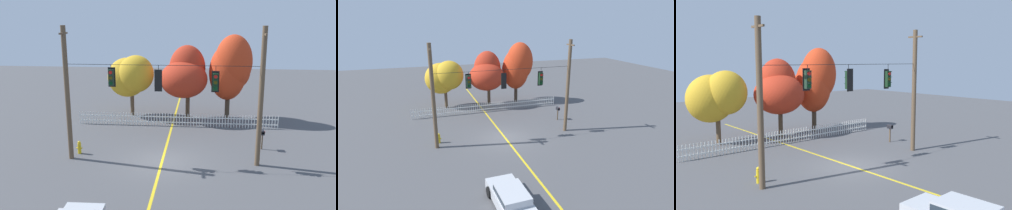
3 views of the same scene
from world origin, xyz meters
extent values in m
plane|color=#4C4C4F|center=(0.00, 0.00, 0.00)|extent=(80.00, 80.00, 0.00)
cube|color=gold|center=(0.00, 0.00, 0.00)|extent=(0.16, 36.00, 0.01)
cylinder|color=brown|center=(-5.58, 0.00, 3.99)|extent=(0.29, 0.29, 7.98)
cylinder|color=brown|center=(5.58, 0.00, 3.99)|extent=(0.29, 0.29, 7.98)
cube|color=brown|center=(-5.58, 0.00, 7.53)|extent=(0.10, 1.10, 0.10)
cube|color=brown|center=(5.58, 0.00, 7.53)|extent=(0.10, 1.10, 0.10)
cylinder|color=black|center=(0.00, 0.00, 5.79)|extent=(10.96, 0.02, 0.02)
cylinder|color=black|center=(-2.91, 0.00, 5.65)|extent=(0.03, 0.03, 0.28)
cube|color=black|center=(-2.91, 0.13, 5.05)|extent=(0.43, 0.02, 1.14)
cube|color=#1E3323|center=(-2.91, 0.00, 5.05)|extent=(0.30, 0.24, 0.92)
cylinder|color=red|center=(-2.91, -0.14, 5.36)|extent=(0.20, 0.03, 0.20)
cube|color=#1E3323|center=(-2.91, -0.18, 5.47)|extent=(0.22, 0.12, 0.06)
cylinder|color=#463B09|center=(-2.91, -0.14, 5.05)|extent=(0.20, 0.03, 0.20)
cube|color=#1E3323|center=(-2.91, -0.18, 5.17)|extent=(0.22, 0.12, 0.06)
cylinder|color=#073513|center=(-2.91, -0.14, 4.75)|extent=(0.20, 0.03, 0.20)
cube|color=#1E3323|center=(-2.91, -0.18, 4.86)|extent=(0.22, 0.12, 0.06)
cylinder|color=black|center=(-0.18, 0.00, 5.62)|extent=(0.03, 0.03, 0.35)
cube|color=black|center=(-0.18, -0.13, 4.94)|extent=(0.43, 0.02, 1.25)
cube|color=black|center=(-0.18, 0.00, 4.94)|extent=(0.30, 0.24, 1.01)
cylinder|color=red|center=(-0.18, 0.14, 5.28)|extent=(0.20, 0.03, 0.20)
cube|color=black|center=(-0.18, 0.18, 5.39)|extent=(0.22, 0.12, 0.06)
cylinder|color=#463B09|center=(-0.18, 0.14, 4.94)|extent=(0.20, 0.03, 0.20)
cube|color=black|center=(-0.18, 0.18, 5.05)|extent=(0.22, 0.12, 0.06)
cylinder|color=#073513|center=(-0.18, 0.14, 4.60)|extent=(0.20, 0.03, 0.20)
cube|color=black|center=(-0.18, 0.18, 4.72)|extent=(0.22, 0.12, 0.06)
cylinder|color=black|center=(3.03, 0.00, 5.58)|extent=(0.03, 0.03, 0.42)
cube|color=black|center=(3.03, 0.13, 4.88)|extent=(0.43, 0.02, 1.21)
cube|color=black|center=(3.03, 0.00, 4.88)|extent=(0.30, 0.24, 0.98)
cylinder|color=red|center=(3.03, -0.14, 5.21)|extent=(0.20, 0.03, 0.20)
cube|color=black|center=(3.03, -0.18, 5.32)|extent=(0.22, 0.12, 0.06)
cylinder|color=#463B09|center=(3.03, -0.14, 4.88)|extent=(0.20, 0.03, 0.20)
cube|color=black|center=(3.03, -0.18, 5.00)|extent=(0.22, 0.12, 0.06)
cylinder|color=#073513|center=(3.03, -0.14, 4.56)|extent=(0.20, 0.03, 0.20)
cube|color=black|center=(3.03, -0.18, 4.67)|extent=(0.22, 0.12, 0.06)
cube|color=silver|center=(-7.24, 7.22, 0.51)|extent=(0.06, 0.04, 1.02)
cube|color=silver|center=(-7.01, 7.22, 0.51)|extent=(0.06, 0.04, 1.02)
cube|color=silver|center=(-6.79, 7.22, 0.51)|extent=(0.06, 0.04, 1.02)
cube|color=silver|center=(-6.56, 7.22, 0.51)|extent=(0.06, 0.04, 1.02)
cube|color=silver|center=(-6.34, 7.22, 0.51)|extent=(0.06, 0.04, 1.02)
cube|color=silver|center=(-6.12, 7.22, 0.51)|extent=(0.06, 0.04, 1.02)
cube|color=silver|center=(-5.89, 7.22, 0.51)|extent=(0.06, 0.04, 1.02)
cube|color=silver|center=(-5.67, 7.22, 0.51)|extent=(0.06, 0.04, 1.02)
cube|color=silver|center=(-5.45, 7.22, 0.51)|extent=(0.06, 0.04, 1.02)
cube|color=silver|center=(-5.22, 7.22, 0.51)|extent=(0.06, 0.04, 1.02)
cube|color=silver|center=(-5.00, 7.22, 0.51)|extent=(0.06, 0.04, 1.02)
cube|color=silver|center=(-4.78, 7.22, 0.51)|extent=(0.06, 0.04, 1.02)
cube|color=silver|center=(-4.55, 7.22, 0.51)|extent=(0.06, 0.04, 1.02)
cube|color=silver|center=(-4.33, 7.22, 0.51)|extent=(0.06, 0.04, 1.02)
cube|color=silver|center=(-4.11, 7.22, 0.51)|extent=(0.06, 0.04, 1.02)
cube|color=silver|center=(-3.88, 7.22, 0.51)|extent=(0.06, 0.04, 1.02)
cube|color=silver|center=(-3.66, 7.22, 0.51)|extent=(0.06, 0.04, 1.02)
cube|color=silver|center=(-3.44, 7.22, 0.51)|extent=(0.06, 0.04, 1.02)
cube|color=silver|center=(-3.21, 7.22, 0.51)|extent=(0.06, 0.04, 1.02)
cube|color=silver|center=(-2.99, 7.22, 0.51)|extent=(0.06, 0.04, 1.02)
cube|color=silver|center=(-2.77, 7.22, 0.51)|extent=(0.06, 0.04, 1.02)
cube|color=silver|center=(-2.54, 7.22, 0.51)|extent=(0.06, 0.04, 1.02)
cube|color=silver|center=(-2.32, 7.22, 0.51)|extent=(0.06, 0.04, 1.02)
cube|color=silver|center=(-2.10, 7.22, 0.51)|extent=(0.06, 0.04, 1.02)
cube|color=silver|center=(-1.87, 7.22, 0.51)|extent=(0.06, 0.04, 1.02)
cube|color=silver|center=(-1.65, 7.22, 0.51)|extent=(0.06, 0.04, 1.02)
cube|color=silver|center=(-1.43, 7.22, 0.51)|extent=(0.06, 0.04, 1.02)
cube|color=silver|center=(-1.20, 7.22, 0.51)|extent=(0.06, 0.04, 1.02)
cube|color=silver|center=(-0.98, 7.22, 0.51)|extent=(0.06, 0.04, 1.02)
cube|color=silver|center=(-0.76, 7.22, 0.51)|extent=(0.06, 0.04, 1.02)
cube|color=silver|center=(-0.53, 7.22, 0.51)|extent=(0.06, 0.04, 1.02)
cube|color=silver|center=(-0.31, 7.22, 0.51)|extent=(0.06, 0.04, 1.02)
cube|color=silver|center=(-0.09, 7.22, 0.51)|extent=(0.06, 0.04, 1.02)
cube|color=silver|center=(0.14, 7.22, 0.51)|extent=(0.06, 0.04, 1.02)
cube|color=silver|center=(0.36, 7.22, 0.51)|extent=(0.06, 0.04, 1.02)
cube|color=silver|center=(0.58, 7.22, 0.51)|extent=(0.06, 0.04, 1.02)
cube|color=silver|center=(0.81, 7.22, 0.51)|extent=(0.06, 0.04, 1.02)
cube|color=silver|center=(1.03, 7.22, 0.51)|extent=(0.06, 0.04, 1.02)
cube|color=silver|center=(1.25, 7.22, 0.51)|extent=(0.06, 0.04, 1.02)
cube|color=silver|center=(1.48, 7.22, 0.51)|extent=(0.06, 0.04, 1.02)
cube|color=silver|center=(1.70, 7.22, 0.51)|extent=(0.06, 0.04, 1.02)
cube|color=silver|center=(1.92, 7.22, 0.51)|extent=(0.06, 0.04, 1.02)
cube|color=silver|center=(2.15, 7.22, 0.51)|extent=(0.06, 0.04, 1.02)
cube|color=silver|center=(2.37, 7.22, 0.51)|extent=(0.06, 0.04, 1.02)
cube|color=silver|center=(2.60, 7.22, 0.51)|extent=(0.06, 0.04, 1.02)
cube|color=silver|center=(2.82, 7.22, 0.51)|extent=(0.06, 0.04, 1.02)
cube|color=silver|center=(3.04, 7.22, 0.51)|extent=(0.06, 0.04, 1.02)
cube|color=silver|center=(3.27, 7.22, 0.51)|extent=(0.06, 0.04, 1.02)
cube|color=silver|center=(3.49, 7.22, 0.51)|extent=(0.06, 0.04, 1.02)
cube|color=silver|center=(3.71, 7.22, 0.51)|extent=(0.06, 0.04, 1.02)
cube|color=silver|center=(3.94, 7.22, 0.51)|extent=(0.06, 0.04, 1.02)
cube|color=silver|center=(4.16, 7.22, 0.51)|extent=(0.06, 0.04, 1.02)
cube|color=silver|center=(4.38, 7.22, 0.51)|extent=(0.06, 0.04, 1.02)
cube|color=silver|center=(4.61, 7.22, 0.51)|extent=(0.06, 0.04, 1.02)
cube|color=silver|center=(4.83, 7.22, 0.51)|extent=(0.06, 0.04, 1.02)
cube|color=silver|center=(5.05, 7.22, 0.51)|extent=(0.06, 0.04, 1.02)
cube|color=silver|center=(5.28, 7.22, 0.51)|extent=(0.06, 0.04, 1.02)
cube|color=silver|center=(5.50, 7.22, 0.51)|extent=(0.06, 0.04, 1.02)
cube|color=silver|center=(5.72, 7.22, 0.51)|extent=(0.06, 0.04, 1.02)
cube|color=silver|center=(5.95, 7.22, 0.51)|extent=(0.06, 0.04, 1.02)
cube|color=silver|center=(6.17, 7.22, 0.51)|extent=(0.06, 0.04, 1.02)
cube|color=silver|center=(6.39, 7.22, 0.51)|extent=(0.06, 0.04, 1.02)
cube|color=silver|center=(6.62, 7.22, 0.51)|extent=(0.06, 0.04, 1.02)
cube|color=silver|center=(6.84, 7.22, 0.51)|extent=(0.06, 0.04, 1.02)
cube|color=silver|center=(7.06, 7.22, 0.51)|extent=(0.06, 0.04, 1.02)
cube|color=silver|center=(7.29, 7.22, 0.51)|extent=(0.06, 0.04, 1.02)
cube|color=silver|center=(7.51, 7.22, 0.51)|extent=(0.06, 0.04, 1.02)
cube|color=silver|center=(7.73, 7.22, 0.51)|extent=(0.06, 0.04, 1.02)
cube|color=silver|center=(7.96, 7.22, 0.51)|extent=(0.06, 0.04, 1.02)
cube|color=silver|center=(8.18, 7.22, 0.51)|extent=(0.06, 0.04, 1.02)
cube|color=silver|center=(0.36, 7.25, 0.30)|extent=(15.64, 0.03, 0.08)
cube|color=silver|center=(0.36, 7.25, 0.73)|extent=(15.64, 0.03, 0.08)
cylinder|color=brown|center=(-3.71, 10.05, 1.23)|extent=(0.33, 0.33, 2.45)
ellipsoid|color=gold|center=(-4.12, 10.17, 3.35)|extent=(3.38, 2.81, 3.38)
ellipsoid|color=gold|center=(-3.24, 9.57, 3.76)|extent=(3.02, 2.58, 3.13)
cylinder|color=brown|center=(1.12, 9.62, 1.34)|extent=(0.35, 0.35, 2.68)
ellipsoid|color=#B22D19|center=(0.79, 9.16, 3.43)|extent=(3.90, 3.70, 3.08)
ellipsoid|color=#B22D19|center=(1.05, 9.83, 4.23)|extent=(3.02, 2.63, 3.87)
cylinder|color=#473828|center=(4.44, 9.69, 1.33)|extent=(0.39, 0.39, 2.66)
ellipsoid|color=red|center=(4.37, 9.66, 3.98)|extent=(3.04, 2.95, 4.57)
ellipsoid|color=red|center=(4.60, 10.13, 3.97)|extent=(3.33, 2.90, 3.22)
ellipsoid|color=red|center=(4.79, 9.44, 4.89)|extent=(3.03, 2.75, 4.34)
cube|color=#B7BABF|center=(-2.47, -8.69, 0.94)|extent=(1.51, 2.02, 0.42)
cube|color=#232D38|center=(-2.47, -8.69, 0.94)|extent=(1.54, 1.94, 0.27)
cylinder|color=black|center=(-1.69, -7.24, 0.32)|extent=(0.20, 0.64, 0.64)
cube|color=white|center=(-2.99, -6.52, 0.55)|extent=(0.20, 0.05, 0.10)
cube|color=white|center=(-2.08, -6.49, 0.55)|extent=(0.20, 0.05, 0.10)
cylinder|color=gold|center=(-5.35, 0.83, 0.33)|extent=(0.22, 0.22, 0.66)
sphere|color=gold|center=(-5.35, 0.83, 0.73)|extent=(0.20, 0.20, 0.20)
cylinder|color=gold|center=(-5.50, 0.83, 0.36)|extent=(0.08, 0.08, 0.08)
cylinder|color=gold|center=(-5.20, 0.83, 0.36)|extent=(0.08, 0.08, 0.08)
cube|color=brown|center=(6.27, 2.68, 0.50)|extent=(0.08, 0.08, 1.00)
cube|color=black|center=(6.27, 2.68, 1.11)|extent=(0.22, 0.44, 0.20)
cylinder|color=black|center=(6.27, 2.68, 1.21)|extent=(0.22, 0.44, 0.22)
cube|color=red|center=(6.40, 2.58, 1.22)|extent=(0.02, 0.08, 0.12)
camera|label=1|loc=(2.25, -20.07, 8.48)|focal=38.65mm
camera|label=2|loc=(-6.58, -20.19, 9.54)|focal=29.60mm
camera|label=3|loc=(-13.24, -14.86, 6.00)|focal=38.29mm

